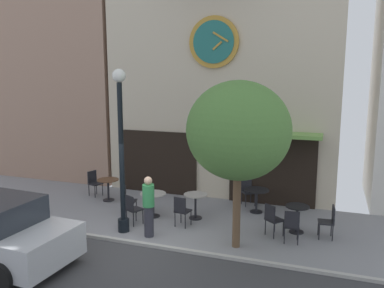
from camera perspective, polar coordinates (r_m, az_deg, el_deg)
The scene contains 19 objects.
ground_plane at distance 9.71m, azimuth -11.05°, elevation -16.93°, with size 29.42×11.35×0.13m.
clock_building at distance 14.93m, azimuth 4.72°, elevation 12.56°, with size 8.23×4.07×9.72m.
neighbor_building_left at distance 18.63m, azimuth -18.31°, elevation 13.68°, with size 6.32×3.41×11.41m.
street_lamp at distance 10.91m, azimuth -10.13°, elevation -1.07°, with size 0.36×0.36×4.49m.
street_tree at distance 9.69m, azimuth 6.66°, elevation 1.86°, with size 2.57×2.32×4.22m.
cafe_table_rightmost at distance 14.13m, azimuth -11.98°, elevation -5.82°, with size 0.74×0.74×0.76m.
cafe_table_near_curb at distance 12.36m, azimuth -5.62°, elevation -7.90°, with size 0.80×0.80×0.75m.
cafe_table_center_left at distance 12.15m, azimuth 0.51°, elevation -8.23°, with size 0.72×0.72×0.77m.
cafe_table_center_right at distance 12.84m, azimuth 9.28°, elevation -7.31°, with size 0.78×0.78×0.75m.
cafe_table_leftmost at distance 11.50m, azimuth 14.89°, elevation -9.77°, with size 0.65×0.65×0.77m.
cafe_chair_by_entrance at distance 10.76m, azimuth 14.14°, elevation -11.09°, with size 0.44×0.44×0.90m.
cafe_chair_facing_street at distance 11.80m, azimuth -8.61°, elevation -9.00°, with size 0.54×0.54×0.90m.
cafe_chair_mid_row at distance 13.56m, azimuth 7.98°, elevation -6.46°, with size 0.56×0.56×0.90m.
cafe_chair_near_tree at distance 11.35m, azimuth 19.14°, elevation -10.23°, with size 0.44×0.44×0.90m.
cafe_chair_facing_wall at distance 11.52m, azimuth -1.51°, elevation -9.35°, with size 0.46×0.46×0.90m.
cafe_chair_left_end at distance 12.63m, azimuth -9.37°, elevation -7.73°, with size 0.47×0.47×0.90m.
cafe_chair_right_end at distance 14.84m, azimuth -13.93°, elevation -5.22°, with size 0.51×0.51×0.90m.
cafe_chair_corner at distance 11.09m, azimuth 11.49°, elevation -10.33°, with size 0.56×0.56×0.90m.
pedestrian_green at distance 10.82m, azimuth -6.26°, elevation -8.84°, with size 0.45×0.45×1.67m.
Camera 1 is at (4.51, -8.59, 4.34)m, focal length 37.06 mm.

